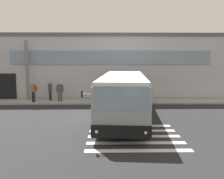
{
  "coord_description": "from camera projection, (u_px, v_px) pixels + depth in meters",
  "views": [
    {
      "loc": [
        0.76,
        -15.25,
        3.68
      ],
      "look_at": [
        1.05,
        1.75,
        1.5
      ],
      "focal_mm": 38.43,
      "sensor_mm": 36.0,
      "label": 1
    }
  ],
  "objects": [
    {
      "name": "ground_plane",
      "position": [
        96.0,
        116.0,
        15.58
      ],
      "size": [
        80.0,
        90.0,
        0.02
      ],
      "primitive_type": "cube",
      "color": "#232326",
      "rests_on": "ground"
    },
    {
      "name": "bay_paint_stripes",
      "position": [
        134.0,
        136.0,
        11.45
      ],
      "size": [
        4.4,
        3.96,
        0.01
      ],
      "color": "silver",
      "rests_on": "ground"
    },
    {
      "name": "terminal_building",
      "position": [
        95.0,
        65.0,
        26.75
      ],
      "size": [
        25.38,
        13.8,
        5.94
      ],
      "color": "#B7B7BC",
      "rests_on": "ground"
    },
    {
      "name": "boarding_curb",
      "position": [
        99.0,
        102.0,
        20.33
      ],
      "size": [
        27.58,
        2.0,
        0.15
      ],
      "primitive_type": "cube",
      "color": "#9E9B93",
      "rests_on": "ground"
    },
    {
      "name": "entry_support_column",
      "position": [
        27.0,
        70.0,
        20.49
      ],
      "size": [
        0.28,
        0.28,
        5.08
      ],
      "primitive_type": "cylinder",
      "color": "slate",
      "rests_on": "boarding_curb"
    },
    {
      "name": "bus_main_foreground",
      "position": [
        123.0,
        96.0,
        15.16
      ],
      "size": [
        3.86,
        10.8,
        2.7
      ],
      "color": "gray",
      "rests_on": "ground"
    },
    {
      "name": "passenger_near_column",
      "position": [
        33.0,
        90.0,
        19.61
      ],
      "size": [
        0.52,
        0.5,
        1.68
      ],
      "color": "#1E2338",
      "rests_on": "boarding_curb"
    },
    {
      "name": "passenger_by_doorway",
      "position": [
        50.0,
        90.0,
        20.38
      ],
      "size": [
        0.4,
        0.5,
        1.68
      ],
      "color": "#1E2338",
      "rests_on": "boarding_curb"
    },
    {
      "name": "passenger_at_curb_edge",
      "position": [
        60.0,
        90.0,
        19.84
      ],
      "size": [
        0.57,
        0.31,
        1.68
      ],
      "color": "#4C4233",
      "rests_on": "boarding_curb"
    }
  ]
}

